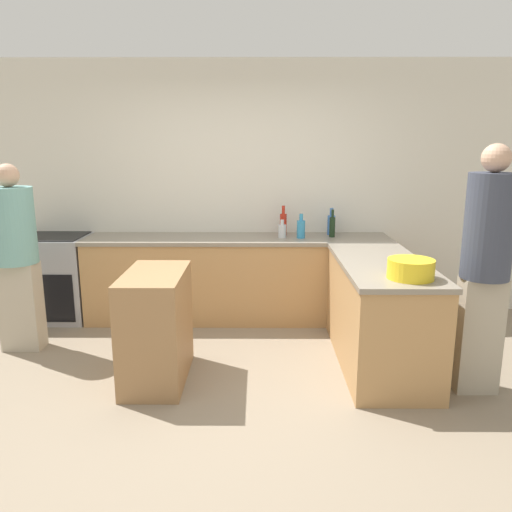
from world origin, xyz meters
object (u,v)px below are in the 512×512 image
(island_table, at_px, (156,327))
(mixing_bowl, at_px, (411,269))
(hot_sauce_bottle, at_px, (283,224))
(water_bottle_blue, at_px, (331,224))
(dish_soap_bottle, at_px, (301,228))
(range_oven, at_px, (55,278))
(person_at_peninsula, at_px, (486,262))
(wine_bottle_dark, at_px, (332,226))
(vinegar_bottle_clear, at_px, (282,231))
(person_by_range, at_px, (15,252))

(island_table, xyz_separation_m, mixing_bowl, (1.89, -0.21, 0.52))
(hot_sauce_bottle, xyz_separation_m, water_bottle_blue, (0.51, 0.04, -0.01))
(dish_soap_bottle, xyz_separation_m, hot_sauce_bottle, (-0.17, 0.16, 0.03))
(island_table, relative_size, water_bottle_blue, 3.08)
(range_oven, bearing_deg, person_at_peninsula, -22.79)
(wine_bottle_dark, distance_m, person_at_peninsula, 1.83)
(hot_sauce_bottle, relative_size, person_at_peninsula, 0.17)
(range_oven, bearing_deg, island_table, -46.17)
(hot_sauce_bottle, height_order, vinegar_bottle_clear, hot_sauce_bottle)
(wine_bottle_dark, relative_size, person_at_peninsula, 0.16)
(hot_sauce_bottle, bearing_deg, island_table, -124.52)
(hot_sauce_bottle, xyz_separation_m, wine_bottle_dark, (0.50, -0.10, -0.01))
(water_bottle_blue, bearing_deg, mixing_bowl, -79.82)
(range_oven, relative_size, dish_soap_bottle, 3.58)
(wine_bottle_dark, height_order, person_at_peninsula, person_at_peninsula)
(island_table, relative_size, wine_bottle_dark, 3.04)
(range_oven, height_order, hot_sauce_bottle, hot_sauce_bottle)
(range_oven, xyz_separation_m, water_bottle_blue, (2.94, 0.15, 0.55))
(range_oven, bearing_deg, dish_soap_bottle, -1.02)
(island_table, distance_m, water_bottle_blue, 2.30)
(mixing_bowl, bearing_deg, vinegar_bottle_clear, 117.94)
(mixing_bowl, distance_m, vinegar_bottle_clear, 1.81)
(mixing_bowl, height_order, person_by_range, person_by_range)
(island_table, height_order, mixing_bowl, mixing_bowl)
(dish_soap_bottle, height_order, person_at_peninsula, person_at_peninsula)
(dish_soap_bottle, bearing_deg, hot_sauce_bottle, 136.82)
(island_table, height_order, dish_soap_bottle, dish_soap_bottle)
(mixing_bowl, bearing_deg, range_oven, 153.43)
(water_bottle_blue, bearing_deg, person_at_peninsula, -63.70)
(person_at_peninsula, bearing_deg, island_table, 175.90)
(dish_soap_bottle, bearing_deg, island_table, -131.86)
(range_oven, xyz_separation_m, hot_sauce_bottle, (2.43, 0.12, 0.56))
(mixing_bowl, relative_size, vinegar_bottle_clear, 1.78)
(mixing_bowl, relative_size, hot_sauce_bottle, 1.06)
(mixing_bowl, xyz_separation_m, wine_bottle_dark, (-0.33, 1.64, 0.04))
(range_oven, xyz_separation_m, person_at_peninsula, (3.80, -1.60, 0.55))
(island_table, distance_m, dish_soap_bottle, 1.93)
(dish_soap_bottle, height_order, hot_sauce_bottle, hot_sauce_bottle)
(water_bottle_blue, relative_size, wine_bottle_dark, 0.99)
(vinegar_bottle_clear, bearing_deg, hot_sauce_bottle, 82.97)
(island_table, distance_m, person_by_range, 1.55)
(range_oven, height_order, dish_soap_bottle, dish_soap_bottle)
(island_table, height_order, person_by_range, person_by_range)
(water_bottle_blue, relative_size, vinegar_bottle_clear, 1.52)
(dish_soap_bottle, height_order, person_by_range, person_by_range)
(vinegar_bottle_clear, bearing_deg, person_by_range, -161.60)
(range_oven, relative_size, vinegar_bottle_clear, 4.80)
(range_oven, height_order, wine_bottle_dark, wine_bottle_dark)
(range_oven, distance_m, wine_bottle_dark, 2.98)
(wine_bottle_dark, bearing_deg, person_at_peninsula, -61.55)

